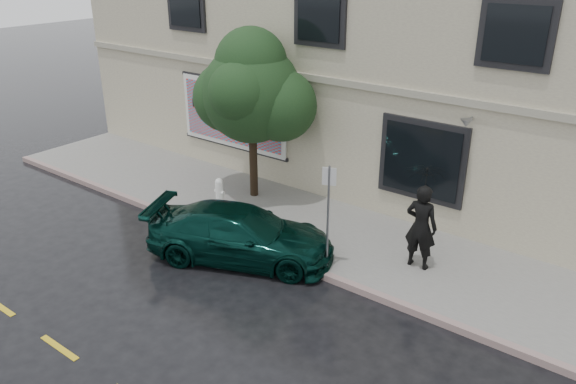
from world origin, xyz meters
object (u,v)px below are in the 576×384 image
Objects in this scene: street_tree at (252,94)px; pedestrian at (421,227)px; car at (241,234)px; fire_hydrant at (220,192)px.

pedestrian is at bearing -8.28° from street_tree.
pedestrian is at bearing -84.18° from car.
pedestrian is 2.54× the size of fire_hydrant.
fire_hydrant is at bearing -107.79° from street_tree.
fire_hydrant is (-2.33, 1.72, -0.11)m from car.
pedestrian is 0.45× the size of street_tree.
street_tree is 2.89m from fire_hydrant.
street_tree is (-5.60, 0.82, 2.03)m from pedestrian.
car is at bearing 25.89° from pedestrian.
fire_hydrant is (-5.95, -0.28, -0.62)m from pedestrian.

